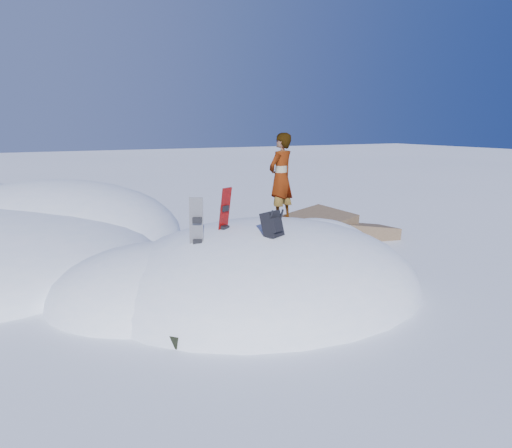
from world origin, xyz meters
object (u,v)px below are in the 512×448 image
snowboard_dark (197,234)px  person (281,177)px  snowboard_red (224,220)px  backpack (273,224)px

snowboard_dark → person: 2.80m
snowboard_red → backpack: (0.60, -0.94, 0.03)m
snowboard_dark → person: size_ratio=0.71×
backpack → person: (1.14, 1.63, 0.70)m
backpack → snowboard_dark: bearing=131.1°
snowboard_red → backpack: snowboard_red is taller
snowboard_dark → person: bearing=53.6°
snowboard_dark → snowboard_red: bearing=56.3°
snowboard_red → backpack: size_ratio=2.34×
backpack → snowboard_red: bearing=97.7°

